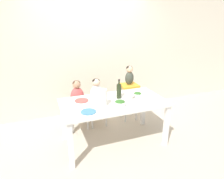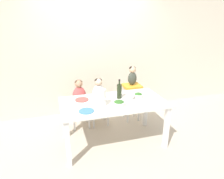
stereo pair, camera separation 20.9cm
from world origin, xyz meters
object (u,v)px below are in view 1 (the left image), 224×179
at_px(chair_right_highchair, 129,93).
at_px(dinner_plate_front_left, 88,112).
at_px(chair_far_center, 97,107).
at_px(person_child_center, 96,92).
at_px(dinner_plate_back_left, 82,101).
at_px(salad_bowl_large, 120,103).
at_px(salad_bowl_small, 138,95).
at_px(wine_glass_near, 132,93).
at_px(paper_towel_roll, 103,98).
at_px(person_child_left, 77,94).
at_px(chair_far_left, 78,110).
at_px(person_baby_right, 129,75).
at_px(wine_bottle, 119,91).

distance_m(chair_right_highchair, dinner_plate_front_left, 1.43).
height_order(chair_far_center, person_child_center, person_child_center).
bearing_deg(dinner_plate_back_left, dinner_plate_front_left, -89.91).
bearing_deg(person_child_center, salad_bowl_large, -82.67).
relative_size(chair_right_highchair, salad_bowl_small, 5.17).
height_order(salad_bowl_large, dinner_plate_front_left, salad_bowl_large).
height_order(chair_far_center, salad_bowl_large, salad_bowl_large).
bearing_deg(wine_glass_near, dinner_plate_front_left, -165.99).
xyz_separation_m(paper_towel_roll, salad_bowl_small, (0.65, 0.14, -0.09)).
xyz_separation_m(salad_bowl_small, dinner_plate_back_left, (-0.92, 0.17, -0.04)).
distance_m(salad_bowl_small, dinner_plate_front_left, 0.96).
xyz_separation_m(chair_right_highchair, person_child_left, (-1.05, 0.00, 0.11)).
bearing_deg(person_child_center, dinner_plate_back_left, -128.41).
distance_m(chair_far_left, chair_far_center, 0.37).
distance_m(person_baby_right, salad_bowl_small, 0.70).
distance_m(chair_far_center, wine_bottle, 0.81).
distance_m(person_child_left, person_baby_right, 1.09).
distance_m(wine_bottle, dinner_plate_back_left, 0.63).
relative_size(person_child_center, salad_bowl_small, 3.46).
relative_size(wine_glass_near, dinner_plate_front_left, 0.77).
relative_size(person_child_center, person_baby_right, 1.33).
xyz_separation_m(person_child_left, wine_glass_near, (0.75, -0.74, 0.19)).
distance_m(wine_bottle, dinner_plate_front_left, 0.71).
bearing_deg(dinner_plate_back_left, person_baby_right, 24.70).
distance_m(person_child_left, salad_bowl_small, 1.12).
bearing_deg(dinner_plate_back_left, wine_glass_near, -17.66).
distance_m(person_baby_right, paper_towel_roll, 1.14).
xyz_separation_m(salad_bowl_small, dinner_plate_front_left, (-0.92, -0.27, -0.04)).
relative_size(chair_far_left, salad_bowl_small, 3.02).
relative_size(person_baby_right, wine_bottle, 1.17).
height_order(chair_far_center, dinner_plate_front_left, dinner_plate_front_left).
height_order(chair_far_left, wine_bottle, wine_bottle).
height_order(wine_bottle, wine_glass_near, wine_bottle).
relative_size(salad_bowl_large, dinner_plate_back_left, 0.82).
bearing_deg(wine_bottle, paper_towel_roll, -148.05).
xyz_separation_m(chair_far_center, salad_bowl_large, (0.11, -0.88, 0.43)).
height_order(chair_right_highchair, salad_bowl_large, salad_bowl_large).
bearing_deg(chair_far_left, person_child_left, 90.00).
relative_size(chair_right_highchair, person_child_center, 1.49).
height_order(person_baby_right, dinner_plate_front_left, person_baby_right).
height_order(wine_glass_near, salad_bowl_large, wine_glass_near).
relative_size(chair_right_highchair, person_child_left, 1.49).
distance_m(salad_bowl_small, dinner_plate_back_left, 0.93).
xyz_separation_m(wine_glass_near, salad_bowl_small, (0.15, 0.08, -0.08)).
bearing_deg(salad_bowl_large, chair_right_highchair, 57.08).
bearing_deg(person_baby_right, paper_towel_roll, -135.29).
xyz_separation_m(person_baby_right, paper_towel_roll, (-0.81, -0.80, -0.07)).
distance_m(person_baby_right, wine_glass_near, 0.80).
height_order(wine_bottle, salad_bowl_large, wine_bottle).
height_order(chair_right_highchair, paper_towel_roll, paper_towel_roll).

